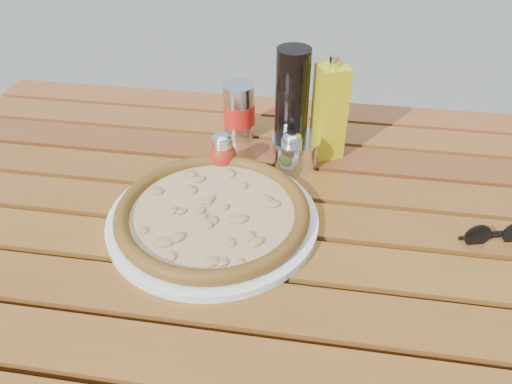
# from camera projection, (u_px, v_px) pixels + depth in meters

# --- Properties ---
(table) EXTENTS (1.40, 0.90, 0.75)m
(table) POSITION_uv_depth(u_px,v_px,m) (254.00, 244.00, 0.92)
(table) COLOR #371D0C
(table) RESTS_ON ground
(plate) EXTENTS (0.42, 0.42, 0.01)m
(plate) POSITION_uv_depth(u_px,v_px,m) (213.00, 219.00, 0.85)
(plate) COLOR white
(plate) RESTS_ON table
(pizza) EXTENTS (0.42, 0.42, 0.03)m
(pizza) POSITION_uv_depth(u_px,v_px,m) (213.00, 212.00, 0.84)
(pizza) COLOR beige
(pizza) RESTS_ON plate
(pepper_shaker) EXTENTS (0.06, 0.06, 0.08)m
(pepper_shaker) POSITION_uv_depth(u_px,v_px,m) (223.00, 153.00, 0.96)
(pepper_shaker) COLOR red
(pepper_shaker) RESTS_ON table
(oregano_shaker) EXTENTS (0.06, 0.06, 0.08)m
(oregano_shaker) POSITION_uv_depth(u_px,v_px,m) (291.00, 152.00, 0.97)
(oregano_shaker) COLOR #373F19
(oregano_shaker) RESTS_ON table
(dark_bottle) EXTENTS (0.07, 0.07, 0.22)m
(dark_bottle) POSITION_uv_depth(u_px,v_px,m) (292.00, 103.00, 0.97)
(dark_bottle) COLOR black
(dark_bottle) RESTS_ON table
(soda_can) EXTENTS (0.07, 0.07, 0.12)m
(soda_can) POSITION_uv_depth(u_px,v_px,m) (239.00, 112.00, 1.05)
(soda_can) COLOR silver
(soda_can) RESTS_ON table
(olive_oil_cruet) EXTENTS (0.07, 0.07, 0.21)m
(olive_oil_cruet) POSITION_uv_depth(u_px,v_px,m) (329.00, 111.00, 0.97)
(olive_oil_cruet) COLOR gold
(olive_oil_cruet) RESTS_ON table
(parmesan_tin) EXTENTS (0.13, 0.13, 0.07)m
(parmesan_tin) POSITION_uv_depth(u_px,v_px,m) (296.00, 150.00, 0.98)
(parmesan_tin) COLOR silver
(parmesan_tin) RESTS_ON table
(sunglasses) EXTENTS (0.11, 0.05, 0.04)m
(sunglasses) POSITION_uv_depth(u_px,v_px,m) (495.00, 234.00, 0.81)
(sunglasses) COLOR black
(sunglasses) RESTS_ON table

